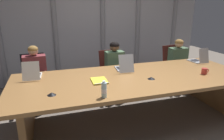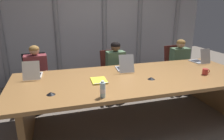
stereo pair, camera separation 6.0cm
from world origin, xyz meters
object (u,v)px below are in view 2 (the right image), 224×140
Objects in this scene: laptop_left_mid at (124,67)px; spiral_notepad at (99,81)px; office_chair_left_mid at (113,78)px; person_left_mid at (117,66)px; laptop_center at (200,60)px; coffee_mug_near at (205,72)px; laptop_left_end at (33,74)px; person_center at (181,61)px; conference_mic_left_side at (51,93)px; conference_mic_right_side at (151,78)px; office_chair_center at (176,72)px; person_left_end at (37,73)px; water_bottle_primary at (103,90)px; office_chair_left_end at (37,85)px.

laptop_left_mid reaches higher than spiral_notepad.
person_left_mid is at bearing -1.45° from office_chair_left_mid.
laptop_center reaches higher than coffee_mug_near.
laptop_left_end is 0.37× the size of person_center.
office_chair_left_mid is 1.39m from spiral_notepad.
conference_mic_left_side and conference_mic_right_side have the same top height.
office_chair_center is at bearing -56.82° from laptop_left_mid.
laptop_left_end reaches higher than office_chair_center.
person_left_end is 3.64× the size of spiral_notepad.
laptop_left_mid is at bearing 29.86° from conference_mic_left_side.
spiral_notepad is (-0.58, -1.19, 0.42)m from office_chair_left_mid.
water_bottle_primary reaches higher than coffee_mug_near.
person_left_mid reaches higher than conference_mic_left_side.
person_left_mid reaches higher than office_chair_left_end.
person_left_end is 2.92m from coffee_mug_near.
water_bottle_primary is 1.57× the size of coffee_mug_near.
laptop_left_mid is 0.39× the size of person_left_mid.
conference_mic_right_side is (1.71, -1.18, 0.13)m from person_left_end.
laptop_left_mid is at bearing 56.00° from office_chair_left_end.
laptop_center is 2.91m from conference_mic_left_side.
conference_mic_right_side is at bearing -1.59° from office_chair_left_mid.
laptop_center is 1.48m from conference_mic_right_side.
person_left_mid is (0.02, -0.16, 0.30)m from office_chair_left_mid.
conference_mic_left_side is (-1.22, -0.70, -0.04)m from laptop_left_mid.
conference_mic_left_side is 1.00× the size of conference_mic_right_side.
office_chair_left_end is at bearing -99.37° from office_chair_center.
coffee_mug_near reaches higher than conference_mic_right_side.
conference_mic_right_side is at bearing 25.74° from water_bottle_primary.
office_chair_left_end is (-0.03, 0.74, -0.46)m from laptop_left_end.
person_left_end reaches higher than laptop_center.
office_chair_center is at bearing 83.77° from office_chair_left_end.
laptop_left_mid is at bearing 88.67° from laptop_center.
office_chair_center is at bearing 28.12° from conference_mic_left_side.
office_chair_left_mid is (-1.54, 0.73, -0.47)m from laptop_center.
laptop_left_end is 3.76× the size of conference_mic_left_side.
laptop_left_end is at bearing -4.05° from office_chair_left_end.
person_center is at bearing 35.77° from water_bottle_primary.
person_center is at bearing 41.06° from conference_mic_right_side.
laptop_center is 1.82× the size of water_bottle_primary.
laptop_center is 0.34× the size of person_center.
person_left_mid is at bearing 66.62° from water_bottle_primary.
water_bottle_primary is at bearing -60.80° from office_chair_center.
person_left_end is (-3.06, 0.58, -0.17)m from laptop_center.
office_chair_center reaches higher than spiral_notepad.
laptop_center is 0.87m from office_chair_center.
spiral_notepad is (0.94, -0.45, -0.05)m from laptop_left_end.
office_chair_left_end is at bearing 73.21° from laptop_center.
laptop_left_end is at bearing -4.26° from person_left_end.
laptop_left_end is at bearing 156.30° from spiral_notepad.
office_chair_center is (1.57, 0.79, -0.46)m from laptop_left_mid.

